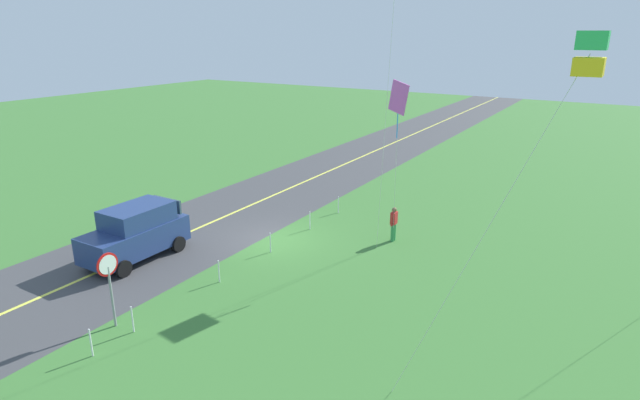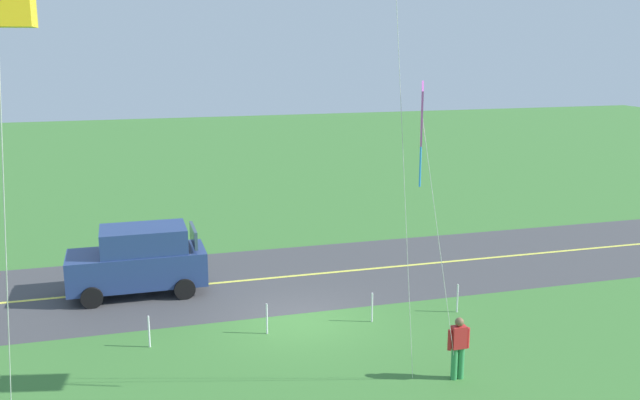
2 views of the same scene
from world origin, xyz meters
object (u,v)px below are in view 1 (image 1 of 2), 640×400
Objects in this scene: stop_sign at (109,275)px; kite_green_far at (590,55)px; person_adult_near at (394,223)px; car_suv_foreground at (136,232)px; kite_red_low at (398,100)px.

stop_sign is 14.34m from kite_green_far.
person_adult_near is 0.18× the size of kite_green_far.
car_suv_foreground is 0.60× the size of kite_red_low.
kite_red_low is at bearing -173.55° from person_adult_near.
kite_green_far reaches higher than car_suv_foreground.
kite_red_low is (-5.88, 8.95, 5.36)m from car_suv_foreground.
stop_sign is (4.00, 3.63, 0.65)m from car_suv_foreground.
stop_sign is at bearing 142.38° from person_adult_near.
kite_green_far is (-2.67, 12.32, 6.84)m from stop_sign.
stop_sign is 12.17m from kite_red_low.
kite_red_low reaches higher than person_adult_near.
person_adult_near is at bearing 156.99° from stop_sign.
kite_green_far is at bearing 85.25° from car_suv_foreground.
stop_sign is 12.28m from person_adult_near.
kite_green_far is (1.32, 15.95, 7.48)m from car_suv_foreground.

